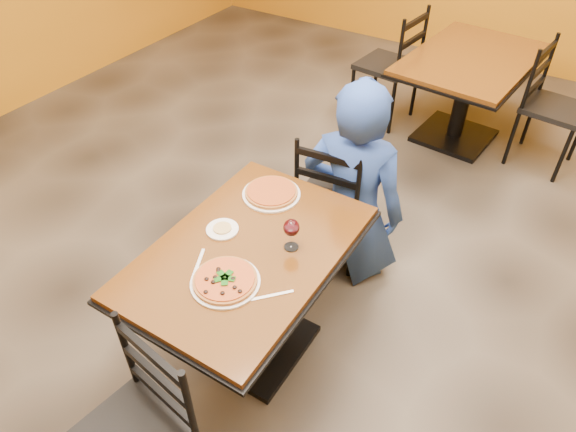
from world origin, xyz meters
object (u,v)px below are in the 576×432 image
Objects in this scene: chair_main_far at (336,195)px; side_plate at (222,229)px; chair_second_right at (555,109)px; plate_far at (271,194)px; table_second at (467,79)px; pizza_main at (225,280)px; chair_second_left at (387,65)px; plate_main at (225,282)px; table_main at (250,276)px; diner at (355,182)px; pizza_far at (271,192)px; wine_glass at (291,233)px.

side_plate is (-0.18, -0.88, 0.30)m from chair_main_far.
chair_second_right reaches higher than plate_far.
pizza_main is (-0.21, -2.97, 0.21)m from table_second.
plate_main is (0.50, -2.97, 0.25)m from chair_second_left.
side_plate is (-0.22, 0.27, 0.00)m from plate_main.
table_second is 0.71m from chair_second_right.
table_main is 7.69× the size of side_plate.
chair_second_right is 2.05m from diner.
pizza_main is 1.01× the size of pizza_far.
side_plate is at bearing 59.61° from diner.
pizza_far is (-1.09, -2.34, 0.28)m from chair_second_right.
table_main is at bearing 100.98° from pizza_main.
plate_main is at bearing 85.48° from chair_main_far.
diner is at bearing 80.47° from table_main.
plate_main is (-0.92, -2.97, 0.27)m from chair_second_right.
pizza_far is 1.75× the size of side_plate.
chair_second_left reaches higher than plate_far.
table_main is at bearing 71.43° from diner.
plate_far is (-0.13, -0.52, 0.30)m from chair_main_far.
table_main is 0.47m from pizza_far.
chair_second_left is at bearing -81.35° from diner.
pizza_far is (-0.27, -0.46, 0.12)m from diner.
plate_far is 0.36m from side_plate.
pizza_main is at bearing 0.00° from plate_main.
table_main is at bearing 100.98° from plate_main.
table_main is 3.97× the size of plate_main.
diner is 0.55m from pizza_far.
wine_glass is (0.17, 0.11, 0.28)m from table_main.
pizza_far is at bearing 162.55° from chair_second_right.
table_main is 0.32m from pizza_main.
chair_second_right is (0.96, 2.74, -0.07)m from table_main.
plate_main is at bearing -74.68° from pizza_far.
wine_glass is (0.03, -0.75, 0.19)m from diner.
table_main is at bearing 168.18° from chair_second_right.
table_second is at bearing 80.90° from side_plate.
chair_second_right is at bearing 0.00° from table_second.
pizza_far is (-0.13, 0.40, 0.21)m from table_main.
pizza_main reaches higher than plate_far.
plate_far is at bearing 14.50° from chair_second_left.
side_plate is (-1.14, -2.70, 0.27)m from chair_second_right.
pizza_far is (-0.17, 0.63, 0.02)m from plate_main.
plate_far is 0.42m from wine_glass.
diner reaches higher than chair_main_far.
chair_main_far is 3.29× the size of pizza_far.
plate_main is 1.94× the size of side_plate.
wine_glass is (0.62, -2.62, 0.33)m from chair_second_left.
chair_second_left is at bearing 99.50° from plate_main.
pizza_far reaches higher than plate_far.
table_main is at bearing -72.25° from plate_far.
chair_second_right is 2.59m from plate_far.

